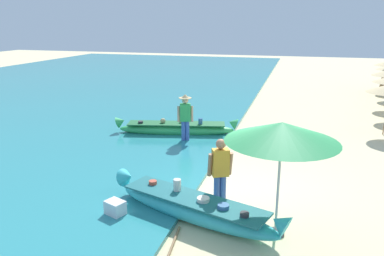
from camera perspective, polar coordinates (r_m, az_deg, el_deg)
name	(u,v)px	position (r m, az deg, el deg)	size (l,w,h in m)	color
ground_plane	(249,198)	(9.37, 8.61, -10.46)	(80.00, 80.00, 0.00)	beige
sea	(18,101)	(22.08, -24.75, 3.72)	(24.00, 56.00, 0.10)	teal
boat_cyan_foreground	(194,208)	(8.22, 0.25, -11.97)	(4.15, 1.92, 0.80)	#33B2BC
boat_green_midground	(176,129)	(14.09, -2.38, -0.08)	(4.55, 1.61, 0.75)	#38B760
person_vendor_hatted	(185,115)	(13.03, -1.03, 1.94)	(0.59, 0.44, 1.73)	#3D5BA8
person_tourist_customer	(220,171)	(8.38, 4.28, -6.45)	(0.58, 0.42, 1.68)	#3D5BA8
patio_umbrella_large	(282,133)	(7.20, 13.40, -0.68)	(2.15, 2.15, 2.32)	#B7B7BC
cooler_box	(115,210)	(8.50, -11.49, -11.97)	(0.41, 0.31, 0.40)	silver
paddle	(169,255)	(7.24, -3.54, -18.57)	(0.38, 1.53, 0.05)	#8E6B47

